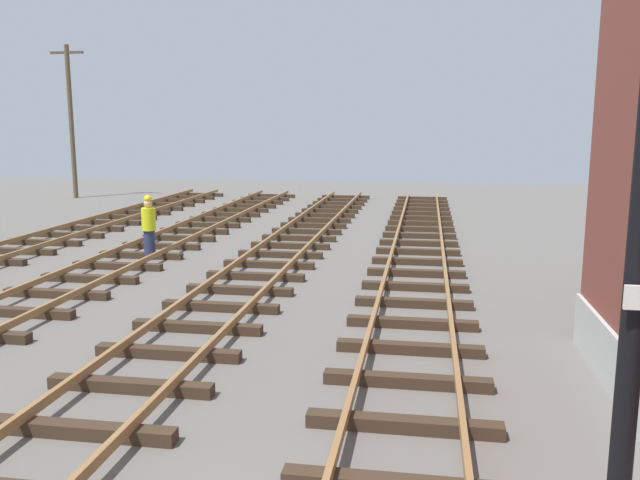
{
  "coord_description": "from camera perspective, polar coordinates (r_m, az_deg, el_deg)",
  "views": [
    {
      "loc": [
        1.06,
        -3.49,
        3.85
      ],
      "look_at": [
        -0.94,
        8.73,
        1.66
      ],
      "focal_mm": 36.69,
      "sensor_mm": 36.0,
      "label": 1
    }
  ],
  "objects": [
    {
      "name": "track_worker_foreground",
      "position": [
        19.44,
        -14.69,
        1.06
      ],
      "size": [
        0.4,
        0.4,
        1.87
      ],
      "color": "#262D4C",
      "rests_on": "ground"
    },
    {
      "name": "utility_pole_far",
      "position": [
        37.09,
        -20.89,
        9.84
      ],
      "size": [
        1.8,
        0.24,
        7.9
      ],
      "color": "brown",
      "rests_on": "ground"
    }
  ]
}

